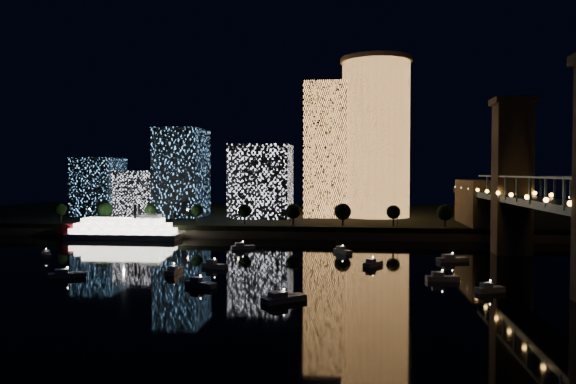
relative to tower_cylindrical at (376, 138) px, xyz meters
name	(u,v)px	position (x,y,z in m)	size (l,w,h in m)	color
ground	(293,278)	(-24.41, -134.25, -42.82)	(520.00, 520.00, 0.00)	black
far_bank	(327,217)	(-24.41, 25.75, -40.32)	(420.00, 160.00, 5.00)	black
seawall	(317,235)	(-24.41, -52.25, -41.32)	(420.00, 6.00, 3.00)	#6B5E4C
tower_cylindrical	(376,138)	(0.00, 0.00, 0.00)	(34.00, 34.00, 75.38)	#F89F4F
tower_rectangular	(326,150)	(-23.60, -2.76, -5.95)	(20.03, 20.03, 63.74)	#F89F4F
midrise_blocks	(185,181)	(-91.18, -8.94, -20.70)	(106.78, 27.67, 42.19)	white
truss_bridge	(565,214)	(40.59, -130.53, -26.57)	(13.00, 266.00, 50.00)	navy
riverboat	(118,230)	(-101.91, -61.58, -39.14)	(47.80, 10.83, 14.35)	silver
motorboats	(271,267)	(-31.60, -123.81, -42.00)	(131.30, 82.94, 2.78)	silver
esplanade_trees	(261,211)	(-47.67, -46.25, -32.35)	(165.77, 6.72, 8.86)	black
street_lamps	(238,213)	(-58.41, -40.25, -33.79)	(132.70, 0.70, 5.65)	black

